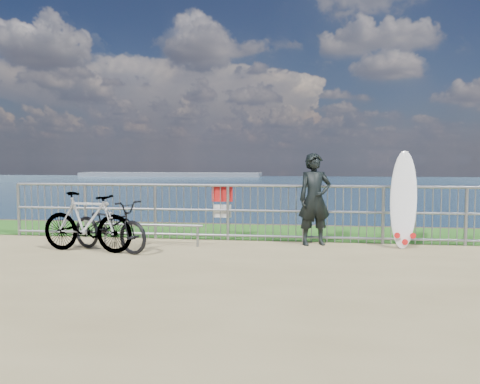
# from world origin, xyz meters

# --- Properties ---
(grass_strip) EXTENTS (120.00, 120.00, 0.00)m
(grass_strip) POSITION_xyz_m (0.00, 2.70, 0.01)
(grass_strip) COLOR #215A18
(grass_strip) RESTS_ON ground
(seascape) EXTENTS (260.00, 260.00, 5.00)m
(seascape) POSITION_xyz_m (-43.75, 147.49, -4.03)
(seascape) COLOR brown
(seascape) RESTS_ON ground
(railing) EXTENTS (10.06, 0.10, 1.13)m
(railing) POSITION_xyz_m (0.01, 1.60, 0.58)
(railing) COLOR gray
(railing) RESTS_ON ground
(surfer) EXTENTS (0.73, 0.59, 1.73)m
(surfer) POSITION_xyz_m (1.20, 1.34, 0.87)
(surfer) COLOR black
(surfer) RESTS_ON ground
(surfboard) EXTENTS (0.55, 0.51, 1.80)m
(surfboard) POSITION_xyz_m (2.80, 1.27, 0.83)
(surfboard) COLOR silver
(surfboard) RESTS_ON ground
(bicycle_near) EXTENTS (1.82, 1.22, 0.90)m
(bicycle_near) POSITION_xyz_m (-2.39, 0.23, 0.45)
(bicycle_near) COLOR black
(bicycle_near) RESTS_ON ground
(bicycle_far) EXTENTS (1.80, 0.73, 1.05)m
(bicycle_far) POSITION_xyz_m (-2.76, 0.13, 0.52)
(bicycle_far) COLOR black
(bicycle_far) RESTS_ON ground
(bike_rack) EXTENTS (2.00, 0.05, 0.41)m
(bike_rack) POSITION_xyz_m (-1.85, 0.85, 0.34)
(bike_rack) COLOR gray
(bike_rack) RESTS_ON ground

